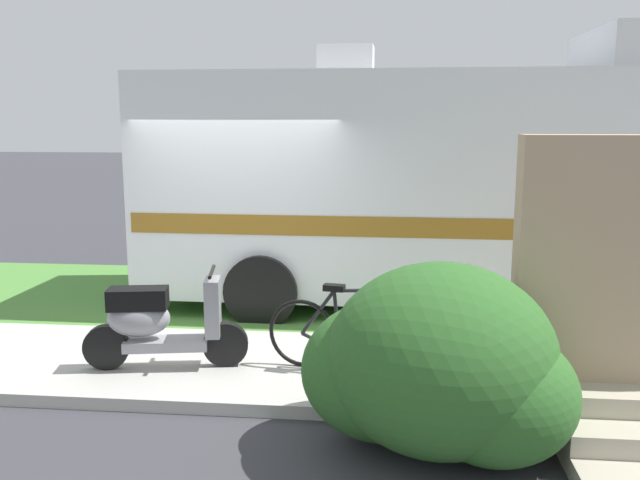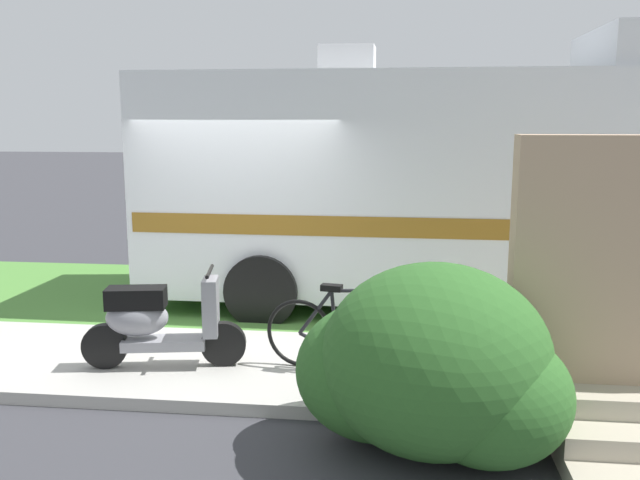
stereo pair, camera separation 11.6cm
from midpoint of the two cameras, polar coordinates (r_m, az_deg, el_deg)
ground_plane at (r=8.20m, az=-7.83°, el=-7.83°), size 80.00×80.00×0.00m
sidewalk at (r=7.08m, az=-10.15°, el=-10.34°), size 24.00×2.00×0.12m
grass_strip at (r=9.59m, az=-5.74°, el=-4.86°), size 24.00×3.40×0.08m
motorhome_rv at (r=9.06m, az=9.49°, el=4.84°), size 7.43×2.60×3.57m
scooter at (r=6.82m, az=-13.77°, el=-6.69°), size 1.58×0.57×0.97m
bicycle at (r=6.55m, az=2.21°, el=-7.84°), size 1.66×0.52×0.89m
pickup_truck_near at (r=13.63m, az=9.70°, el=3.38°), size 5.92×2.50×1.73m
bush_by_porch at (r=5.23m, az=9.09°, el=-10.57°), size 2.04×1.53×1.45m
bottle_green at (r=7.04m, az=13.14°, el=-8.95°), size 0.07×0.07×0.30m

